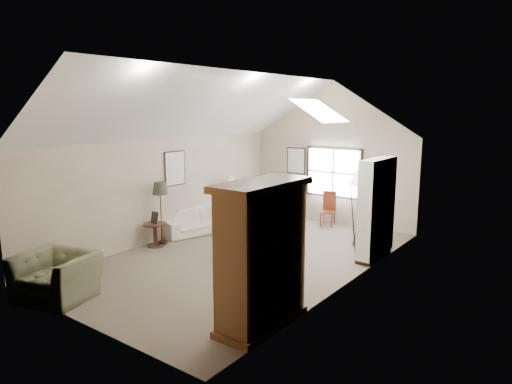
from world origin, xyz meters
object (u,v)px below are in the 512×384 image
Objects in this scene: sofa at (202,220)px; armchair_far at (245,217)px; side_chair at (328,209)px; coffee_table at (237,251)px; armchair_near at (57,276)px; armoire at (262,255)px; side_table at (155,235)px.

sofa is 1.15m from armchair_far.
coffee_table is at bearing -104.29° from side_chair.
side_chair is (2.38, 2.58, 0.15)m from sofa.
side_chair is (1.40, 7.23, 0.08)m from armchair_near.
armoire is 4.79m from side_table.
side_table is at bearing 74.56° from armchair_far.
side_chair is (0.10, 3.92, 0.23)m from coffee_table.
sofa is 3.99× the size of side_table.
armchair_near is at bearing -113.69° from side_chair.
sofa is 3.51m from side_chair.
armoire is at bearing -84.11° from side_chair.
armoire is 2.35× the size of armchair_far.
armoire is 3.93× the size of side_table.
side_chair reaches higher than coffee_table.
armoire is 3.71m from armchair_near.
coffee_table is 2.29m from side_table.
armchair_near is (0.98, -4.65, 0.07)m from sofa.
armchair_near is at bearing -152.68° from sofa.
armchair_far reaches higher than side_table.
armoire is at bearing -111.98° from sofa.
side_table is (-2.27, -0.27, 0.03)m from coffee_table.
coffee_table is (1.31, -1.95, -0.18)m from armchair_far.
armchair_far is at bearing 74.25° from armchair_near.
sofa is at bearing 90.00° from side_table.
armchair_near is (-3.40, -1.30, -0.70)m from armoire.
armchair_far is (0.96, 0.62, 0.10)m from sofa.
armoire reaches higher than side_table.
side_chair is (2.38, 4.18, 0.20)m from side_table.
armoire is at bearing 138.73° from armchair_far.
side_table reaches higher than coffee_table.
armchair_far is at bearing 66.59° from side_table.
armchair_far reaches higher than coffee_table.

